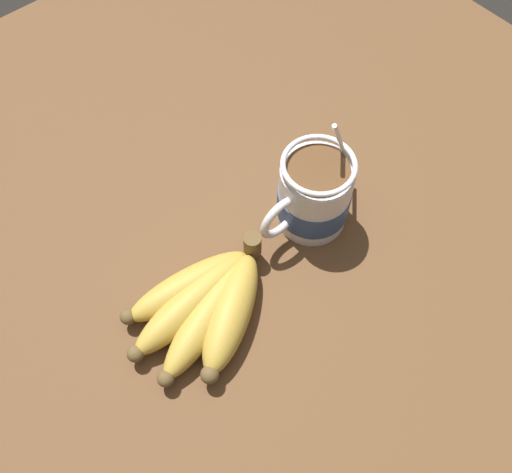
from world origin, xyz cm
name	(u,v)px	position (x,y,z in cm)	size (l,w,h in cm)	color
table	(247,259)	(0.00, 0.00, 1.79)	(109.92, 109.92, 3.59)	brown
coffee_mug	(313,196)	(-8.69, 1.36, 8.23)	(15.01, 8.33, 15.23)	silver
banana_bunch	(206,304)	(8.06, 2.81, 5.59)	(18.68, 14.11, 4.42)	brown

